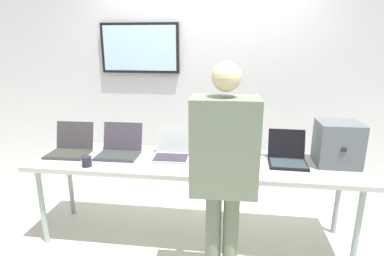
{
  "coord_description": "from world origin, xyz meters",
  "views": [
    {
      "loc": [
        0.33,
        -2.56,
        1.8
      ],
      "look_at": [
        -0.02,
        0.02,
        1.07
      ],
      "focal_mm": 29.22,
      "sensor_mm": 36.0,
      "label": 1
    }
  ],
  "objects_px": {
    "laptop_station_2": "(172,151)",
    "person": "(224,163)",
    "laptop_station_1": "(120,148)",
    "laptop_station_3": "(231,153)",
    "laptop_station_4": "(287,156)",
    "equipment_box": "(338,144)",
    "coffee_mug": "(87,162)",
    "workbench": "(193,166)",
    "laptop_station_0": "(71,147)"
  },
  "relations": [
    {
      "from": "workbench",
      "to": "laptop_station_2",
      "type": "xyz_separation_m",
      "value": [
        -0.2,
        0.06,
        0.11
      ]
    },
    {
      "from": "workbench",
      "to": "coffee_mug",
      "type": "bearing_deg",
      "value": -164.04
    },
    {
      "from": "laptop_station_1",
      "to": "laptop_station_3",
      "type": "bearing_deg",
      "value": 0.49
    },
    {
      "from": "laptop_station_3",
      "to": "laptop_station_4",
      "type": "relative_size",
      "value": 1.19
    },
    {
      "from": "laptop_station_1",
      "to": "laptop_station_4",
      "type": "distance_m",
      "value": 1.51
    },
    {
      "from": "laptop_station_3",
      "to": "person",
      "type": "height_order",
      "value": "person"
    },
    {
      "from": "coffee_mug",
      "to": "laptop_station_0",
      "type": "bearing_deg",
      "value": 135.85
    },
    {
      "from": "laptop_station_1",
      "to": "laptop_station_0",
      "type": "bearing_deg",
      "value": -177.18
    },
    {
      "from": "equipment_box",
      "to": "laptop_station_0",
      "type": "bearing_deg",
      "value": -179.07
    },
    {
      "from": "laptop_station_0",
      "to": "coffee_mug",
      "type": "xyz_separation_m",
      "value": [
        0.3,
        -0.29,
        -0.02
      ]
    },
    {
      "from": "laptop_station_1",
      "to": "laptop_station_4",
      "type": "bearing_deg",
      "value": 0.07
    },
    {
      "from": "workbench",
      "to": "laptop_station_1",
      "type": "relative_size",
      "value": 7.62
    },
    {
      "from": "laptop_station_2",
      "to": "laptop_station_3",
      "type": "height_order",
      "value": "laptop_station_2"
    },
    {
      "from": "workbench",
      "to": "laptop_station_0",
      "type": "height_order",
      "value": "laptop_station_0"
    },
    {
      "from": "person",
      "to": "laptop_station_1",
      "type": "bearing_deg",
      "value": 145.22
    },
    {
      "from": "laptop_station_0",
      "to": "laptop_station_1",
      "type": "xyz_separation_m",
      "value": [
        0.47,
        0.02,
        -0.0
      ]
    },
    {
      "from": "laptop_station_4",
      "to": "coffee_mug",
      "type": "distance_m",
      "value": 1.71
    },
    {
      "from": "equipment_box",
      "to": "laptop_station_0",
      "type": "distance_m",
      "value": 2.39
    },
    {
      "from": "equipment_box",
      "to": "coffee_mug",
      "type": "xyz_separation_m",
      "value": [
        -2.09,
        -0.33,
        -0.14
      ]
    },
    {
      "from": "laptop_station_3",
      "to": "laptop_station_0",
      "type": "bearing_deg",
      "value": -178.77
    },
    {
      "from": "person",
      "to": "laptop_station_4",
      "type": "bearing_deg",
      "value": 52.34
    },
    {
      "from": "laptop_station_0",
      "to": "laptop_station_4",
      "type": "xyz_separation_m",
      "value": [
        1.98,
        0.03,
        -0.0
      ]
    },
    {
      "from": "equipment_box",
      "to": "laptop_station_1",
      "type": "height_order",
      "value": "equipment_box"
    },
    {
      "from": "laptop_station_1",
      "to": "laptop_station_2",
      "type": "distance_m",
      "value": 0.5
    },
    {
      "from": "laptop_station_4",
      "to": "equipment_box",
      "type": "bearing_deg",
      "value": 1.93
    },
    {
      "from": "workbench",
      "to": "laptop_station_0",
      "type": "bearing_deg",
      "value": 178.12
    },
    {
      "from": "workbench",
      "to": "laptop_station_0",
      "type": "relative_size",
      "value": 7.79
    },
    {
      "from": "laptop_station_4",
      "to": "person",
      "type": "height_order",
      "value": "person"
    },
    {
      "from": "laptop_station_4",
      "to": "coffee_mug",
      "type": "xyz_separation_m",
      "value": [
        -1.69,
        -0.31,
        -0.02
      ]
    },
    {
      "from": "equipment_box",
      "to": "laptop_station_1",
      "type": "xyz_separation_m",
      "value": [
        -1.92,
        -0.02,
        -0.12
      ]
    },
    {
      "from": "laptop_station_2",
      "to": "coffee_mug",
      "type": "bearing_deg",
      "value": -154.92
    },
    {
      "from": "equipment_box",
      "to": "coffee_mug",
      "type": "relative_size",
      "value": 4.38
    },
    {
      "from": "laptop_station_0",
      "to": "laptop_station_2",
      "type": "height_order",
      "value": "laptop_station_0"
    },
    {
      "from": "equipment_box",
      "to": "laptop_station_2",
      "type": "relative_size",
      "value": 1.12
    },
    {
      "from": "equipment_box",
      "to": "laptop_station_1",
      "type": "distance_m",
      "value": 1.92
    },
    {
      "from": "equipment_box",
      "to": "laptop_station_2",
      "type": "bearing_deg",
      "value": -179.45
    },
    {
      "from": "laptop_station_4",
      "to": "coffee_mug",
      "type": "relative_size",
      "value": 4.0
    },
    {
      "from": "laptop_station_2",
      "to": "laptop_station_1",
      "type": "bearing_deg",
      "value": -179.8
    },
    {
      "from": "laptop_station_0",
      "to": "person",
      "type": "relative_size",
      "value": 0.22
    },
    {
      "from": "laptop_station_0",
      "to": "laptop_station_1",
      "type": "relative_size",
      "value": 0.98
    },
    {
      "from": "equipment_box",
      "to": "person",
      "type": "distance_m",
      "value": 1.17
    },
    {
      "from": "workbench",
      "to": "equipment_box",
      "type": "distance_m",
      "value": 1.24
    },
    {
      "from": "laptop_station_0",
      "to": "person",
      "type": "distance_m",
      "value": 1.61
    },
    {
      "from": "laptop_station_1",
      "to": "laptop_station_2",
      "type": "xyz_separation_m",
      "value": [
        0.5,
        0.0,
        -0.0
      ]
    },
    {
      "from": "equipment_box",
      "to": "laptop_station_0",
      "type": "relative_size",
      "value": 1.01
    },
    {
      "from": "laptop_station_3",
      "to": "laptop_station_4",
      "type": "xyz_separation_m",
      "value": [
        0.49,
        -0.01,
        0.0
      ]
    },
    {
      "from": "equipment_box",
      "to": "person",
      "type": "xyz_separation_m",
      "value": [
        -0.93,
        -0.7,
        0.05
      ]
    },
    {
      "from": "equipment_box",
      "to": "laptop_station_4",
      "type": "relative_size",
      "value": 1.1
    },
    {
      "from": "laptop_station_1",
      "to": "laptop_station_3",
      "type": "height_order",
      "value": "laptop_station_1"
    },
    {
      "from": "laptop_station_2",
      "to": "person",
      "type": "xyz_separation_m",
      "value": [
        0.49,
        -0.68,
        0.18
      ]
    }
  ]
}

